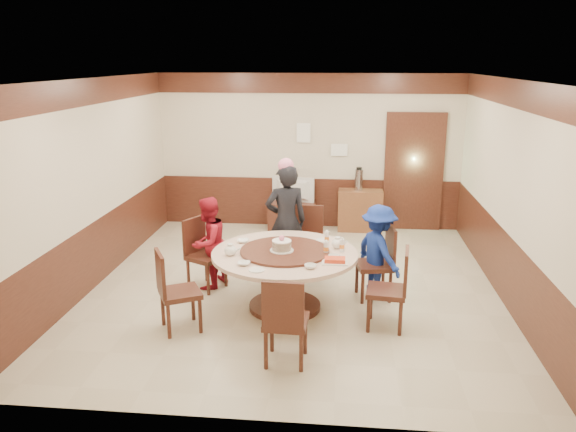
# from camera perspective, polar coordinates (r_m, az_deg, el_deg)

# --- Properties ---
(room) EXTENTS (6.00, 6.04, 2.84)m
(room) POSITION_cam_1_polar(r_m,az_deg,el_deg) (7.49, 0.74, 0.47)
(room) COLOR beige
(room) RESTS_ON ground
(banquet_table) EXTENTS (1.80, 1.80, 0.78)m
(banquet_table) POSITION_cam_1_polar(r_m,az_deg,el_deg) (7.00, -0.33, -5.36)
(banquet_table) COLOR #421E14
(banquet_table) RESTS_ON ground
(chair_0) EXTENTS (0.52, 0.51, 0.97)m
(chair_0) POSITION_cam_1_polar(r_m,az_deg,el_deg) (7.48, 8.85, -6.01)
(chair_0) COLOR #421E14
(chair_0) RESTS_ON ground
(chair_1) EXTENTS (0.47, 0.48, 0.97)m
(chair_1) POSITION_cam_1_polar(r_m,az_deg,el_deg) (8.27, 1.96, -3.67)
(chair_1) COLOR #421E14
(chair_1) RESTS_ON ground
(chair_2) EXTENTS (0.60, 0.60, 0.97)m
(chair_2) POSITION_cam_1_polar(r_m,az_deg,el_deg) (7.79, -8.37, -5.09)
(chair_2) COLOR #421E14
(chair_2) RESTS_ON ground
(chair_3) EXTENTS (0.60, 0.60, 0.97)m
(chair_3) POSITION_cam_1_polar(r_m,az_deg,el_deg) (6.68, -11.03, -8.87)
(chair_3) COLOR #421E14
(chair_3) RESTS_ON ground
(chair_4) EXTENTS (0.46, 0.47, 0.97)m
(chair_4) POSITION_cam_1_polar(r_m,az_deg,el_deg) (5.89, -0.24, -12.05)
(chair_4) COLOR #421E14
(chair_4) RESTS_ON ground
(chair_5) EXTENTS (0.50, 0.49, 0.97)m
(chair_5) POSITION_cam_1_polar(r_m,az_deg,el_deg) (6.71, 10.08, -8.70)
(chair_5) COLOR #421E14
(chair_5) RESTS_ON ground
(person_standing) EXTENTS (0.69, 0.55, 1.64)m
(person_standing) POSITION_cam_1_polar(r_m,az_deg,el_deg) (7.96, -0.20, -0.55)
(person_standing) COLOR black
(person_standing) RESTS_ON ground
(person_red) EXTENTS (0.68, 0.75, 1.27)m
(person_red) POSITION_cam_1_polar(r_m,az_deg,el_deg) (7.70, -8.10, -2.73)
(person_red) COLOR maroon
(person_red) RESTS_ON ground
(person_blue) EXTENTS (0.83, 0.93, 1.25)m
(person_blue) POSITION_cam_1_polar(r_m,az_deg,el_deg) (7.41, 9.18, -3.61)
(person_blue) COLOR navy
(person_blue) RESTS_ON ground
(birthday_cake) EXTENTS (0.29, 0.29, 0.20)m
(birthday_cake) POSITION_cam_1_polar(r_m,az_deg,el_deg) (6.86, -0.64, -3.01)
(birthday_cake) COLOR white
(birthday_cake) RESTS_ON banquet_table
(teapot_left) EXTENTS (0.17, 0.15, 0.13)m
(teapot_left) POSITION_cam_1_polar(r_m,az_deg,el_deg) (6.83, -5.87, -3.51)
(teapot_left) COLOR white
(teapot_left) RESTS_ON banquet_table
(teapot_right) EXTENTS (0.17, 0.15, 0.13)m
(teapot_right) POSITION_cam_1_polar(r_m,az_deg,el_deg) (7.08, 5.05, -2.80)
(teapot_right) COLOR white
(teapot_right) RESTS_ON banquet_table
(bowl_0) EXTENTS (0.15, 0.15, 0.04)m
(bowl_0) POSITION_cam_1_polar(r_m,az_deg,el_deg) (7.30, -4.58, -2.54)
(bowl_0) COLOR white
(bowl_0) RESTS_ON banquet_table
(bowl_1) EXTENTS (0.14, 0.14, 0.04)m
(bowl_1) POSITION_cam_1_polar(r_m,az_deg,el_deg) (6.40, 2.30, -5.14)
(bowl_1) COLOR white
(bowl_1) RESTS_ON banquet_table
(bowl_2) EXTENTS (0.15, 0.15, 0.04)m
(bowl_2) POSITION_cam_1_polar(r_m,az_deg,el_deg) (6.52, -4.51, -4.82)
(bowl_2) COLOR white
(bowl_2) RESTS_ON banquet_table
(bowl_3) EXTENTS (0.15, 0.15, 0.05)m
(bowl_3) POSITION_cam_1_polar(r_m,az_deg,el_deg) (6.70, 4.72, -4.19)
(bowl_3) COLOR white
(bowl_3) RESTS_ON banquet_table
(saucer_near) EXTENTS (0.18, 0.18, 0.01)m
(saucer_near) POSITION_cam_1_polar(r_m,az_deg,el_deg) (6.35, -3.21, -5.50)
(saucer_near) COLOR white
(saucer_near) RESTS_ON banquet_table
(saucer_far) EXTENTS (0.18, 0.18, 0.01)m
(saucer_far) POSITION_cam_1_polar(r_m,az_deg,el_deg) (7.36, 3.57, -2.46)
(saucer_far) COLOR white
(saucer_far) RESTS_ON banquet_table
(shrimp_platter) EXTENTS (0.30, 0.20, 0.06)m
(shrimp_platter) POSITION_cam_1_polar(r_m,az_deg,el_deg) (6.58, 4.78, -4.56)
(shrimp_platter) COLOR white
(shrimp_platter) RESTS_ON banquet_table
(bottle_0) EXTENTS (0.06, 0.06, 0.16)m
(bottle_0) POSITION_cam_1_polar(r_m,az_deg,el_deg) (6.84, 3.88, -3.27)
(bottle_0) COLOR white
(bottle_0) RESTS_ON banquet_table
(bottle_1) EXTENTS (0.06, 0.06, 0.16)m
(bottle_1) POSITION_cam_1_polar(r_m,az_deg,el_deg) (6.94, 5.51, -3.00)
(bottle_1) COLOR white
(bottle_1) RESTS_ON banquet_table
(bottle_2) EXTENTS (0.06, 0.06, 0.16)m
(bottle_2) POSITION_cam_1_polar(r_m,az_deg,el_deg) (7.23, 3.96, -2.21)
(bottle_2) COLOR white
(bottle_2) RESTS_ON banquet_table
(tv_stand) EXTENTS (0.85, 0.45, 0.50)m
(tv_stand) POSITION_cam_1_polar(r_m,az_deg,el_deg) (10.37, 0.39, 0.06)
(tv_stand) COLOR #421E14
(tv_stand) RESTS_ON ground
(television) EXTENTS (0.80, 0.27, 0.46)m
(television) POSITION_cam_1_polar(r_m,az_deg,el_deg) (10.25, 0.39, 2.65)
(television) COLOR gray
(television) RESTS_ON tv_stand
(side_cabinet) EXTENTS (0.80, 0.40, 0.75)m
(side_cabinet) POSITION_cam_1_polar(r_m,az_deg,el_deg) (10.33, 7.33, 0.59)
(side_cabinet) COLOR brown
(side_cabinet) RESTS_ON ground
(thermos) EXTENTS (0.15, 0.15, 0.38)m
(thermos) POSITION_cam_1_polar(r_m,az_deg,el_deg) (10.19, 7.20, 3.66)
(thermos) COLOR silver
(thermos) RESTS_ON side_cabinet
(notice_left) EXTENTS (0.25, 0.00, 0.35)m
(notice_left) POSITION_cam_1_polar(r_m,az_deg,el_deg) (10.25, 1.59, 8.44)
(notice_left) COLOR white
(notice_left) RESTS_ON room
(notice_right) EXTENTS (0.30, 0.00, 0.22)m
(notice_right) POSITION_cam_1_polar(r_m,az_deg,el_deg) (10.27, 5.22, 6.70)
(notice_right) COLOR white
(notice_right) RESTS_ON room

